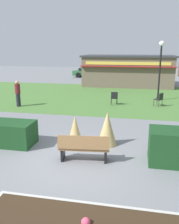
# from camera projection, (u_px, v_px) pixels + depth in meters

# --- Properties ---
(ground_plane) EXTENTS (80.00, 80.00, 0.00)m
(ground_plane) POSITION_uv_depth(u_px,v_px,m) (72.00, 159.00, 8.36)
(ground_plane) COLOR slate
(lawn_patch) EXTENTS (36.00, 12.00, 0.01)m
(lawn_patch) POSITION_uv_depth(u_px,v_px,m) (110.00, 96.00, 19.11)
(lawn_patch) COLOR #4C7A38
(lawn_patch) RESTS_ON ground_plane
(park_bench) EXTENTS (1.75, 0.70, 0.95)m
(park_bench) POSITION_uv_depth(u_px,v_px,m) (84.00, 148.00, 8.09)
(park_bench) COLOR olive
(park_bench) RESTS_ON ground_plane
(hedge_left) EXTENTS (1.96, 1.10, 0.92)m
(hedge_left) POSITION_uv_depth(u_px,v_px,m) (9.00, 133.00, 9.54)
(hedge_left) COLOR #19421E
(hedge_left) RESTS_ON ground_plane
(ornamental_grass_behind_left) EXTENTS (0.57, 0.57, 1.06)m
(ornamental_grass_behind_left) POSITION_uv_depth(u_px,v_px,m) (75.00, 128.00, 9.91)
(ornamental_grass_behind_left) COLOR tan
(ornamental_grass_behind_left) RESTS_ON ground_plane
(ornamental_grass_behind_right) EXTENTS (0.78, 0.78, 1.33)m
(ornamental_grass_behind_right) POSITION_uv_depth(u_px,v_px,m) (107.00, 129.00, 9.43)
(ornamental_grass_behind_right) COLOR tan
(ornamental_grass_behind_right) RESTS_ON ground_plane
(lamppost_far) EXTENTS (0.36, 0.36, 4.18)m
(lamppost_far) POSITION_uv_depth(u_px,v_px,m) (160.00, 64.00, 17.05)
(lamppost_far) COLOR black
(lamppost_far) RESTS_ON ground_plane
(food_kiosk) EXTENTS (8.92, 4.67, 3.00)m
(food_kiosk) POSITION_uv_depth(u_px,v_px,m) (128.00, 70.00, 24.39)
(food_kiosk) COLOR #6B5B4C
(food_kiosk) RESTS_ON ground_plane
(cafe_chair_west) EXTENTS (0.51, 0.51, 0.89)m
(cafe_chair_west) POSITION_uv_depth(u_px,v_px,m) (114.00, 97.00, 16.17)
(cafe_chair_west) COLOR black
(cafe_chair_west) RESTS_ON ground_plane
(cafe_chair_east) EXTENTS (0.62, 0.62, 0.89)m
(cafe_chair_east) POSITION_uv_depth(u_px,v_px,m) (159.00, 98.00, 15.75)
(cafe_chair_east) COLOR black
(cafe_chair_east) RESTS_ON ground_plane
(person_strolling) EXTENTS (0.34, 0.34, 1.69)m
(person_strolling) POSITION_uv_depth(u_px,v_px,m) (18.00, 93.00, 15.67)
(person_strolling) COLOR #23232D
(person_strolling) RESTS_ON ground_plane
(parked_car_west_slot) EXTENTS (4.20, 2.07, 1.20)m
(parked_car_west_slot) POSITION_uv_depth(u_px,v_px,m) (89.00, 72.00, 31.60)
(parked_car_west_slot) COLOR #2D6638
(parked_car_west_slot) RESTS_ON ground_plane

